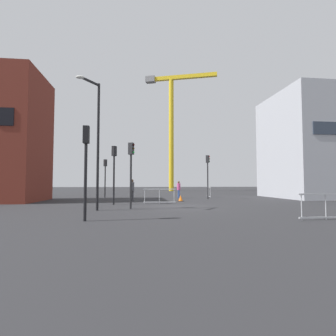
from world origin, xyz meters
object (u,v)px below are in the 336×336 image
object	(u,v)px
construction_crane	(172,116)
traffic_light_crosswalk	(131,164)
traffic_light_near	(208,170)
streetlamp_tall	(96,135)
traffic_light_corner	(114,165)
traffic_light_verge	(105,172)
traffic_cone_on_verge	(181,198)
traffic_light_median	(86,157)
pedestrian_walking	(179,188)
pedestrian_waiting	(132,189)

from	to	relation	value
construction_crane	traffic_light_crosswalk	size ratio (longest dim) A/B	5.60
construction_crane	traffic_light_near	world-z (taller)	construction_crane
streetlamp_tall	traffic_light_crosswalk	distance (m)	2.64
traffic_light_corner	traffic_light_verge	world-z (taller)	traffic_light_corner
traffic_light_near	traffic_cone_on_verge	bearing A→B (deg)	-137.49
construction_crane	traffic_light_median	distance (m)	40.38
traffic_light_median	traffic_light_corner	size ratio (longest dim) A/B	0.93
traffic_light_verge	pedestrian_walking	world-z (taller)	traffic_light_verge
traffic_light_median	traffic_cone_on_verge	world-z (taller)	traffic_light_median
construction_crane	traffic_light_verge	bearing A→B (deg)	-115.05
traffic_light_crosswalk	traffic_light_median	bearing A→B (deg)	-109.15
traffic_light_crosswalk	traffic_light_verge	world-z (taller)	traffic_light_verge
traffic_light_corner	traffic_cone_on_verge	bearing A→B (deg)	28.89
pedestrian_walking	traffic_light_crosswalk	bearing A→B (deg)	-113.56
traffic_light_corner	construction_crane	bearing A→B (deg)	74.92
traffic_light_near	traffic_light_verge	world-z (taller)	traffic_light_near
construction_crane	traffic_light_corner	xyz separation A→B (m)	(-8.05, -29.88, -11.31)
streetlamp_tall	traffic_cone_on_verge	distance (m)	9.81
pedestrian_waiting	streetlamp_tall	bearing A→B (deg)	-105.04
traffic_cone_on_verge	pedestrian_waiting	bearing A→B (deg)	177.27
streetlamp_tall	pedestrian_waiting	size ratio (longest dim) A/B	3.95
traffic_light_median	traffic_light_verge	world-z (taller)	traffic_light_verge
traffic_light_verge	traffic_cone_on_verge	bearing A→B (deg)	-42.51
traffic_light_corner	traffic_light_verge	bearing A→B (deg)	100.33
traffic_light_near	traffic_light_corner	xyz separation A→B (m)	(-8.23, -5.65, -0.02)
construction_crane	traffic_light_corner	world-z (taller)	construction_crane
traffic_light_median	pedestrian_waiting	xyz separation A→B (m)	(1.66, 10.94, -1.52)
streetlamp_tall	traffic_light_median	world-z (taller)	streetlamp_tall
traffic_light_median	traffic_light_near	bearing A→B (deg)	57.35
traffic_light_corner	traffic_light_verge	xyz separation A→B (m)	(-1.66, 9.11, -0.10)
construction_crane	traffic_cone_on_verge	world-z (taller)	construction_crane
construction_crane	pedestrian_waiting	bearing A→B (deg)	-104.31
streetlamp_tall	traffic_cone_on_verge	world-z (taller)	streetlamp_tall
streetlamp_tall	traffic_light_crosswalk	xyz separation A→B (m)	(1.92, 0.95, -1.55)
streetlamp_tall	pedestrian_waiting	bearing A→B (deg)	74.96
pedestrian_walking	pedestrian_waiting	size ratio (longest dim) A/B	0.94
traffic_light_median	traffic_light_verge	size ratio (longest dim) A/B	0.97
traffic_light_verge	pedestrian_walking	xyz separation A→B (m)	(7.35, -1.91, -1.66)
streetlamp_tall	traffic_light_near	world-z (taller)	streetlamp_tall
traffic_cone_on_verge	traffic_light_crosswalk	bearing A→B (deg)	-123.79
traffic_light_near	traffic_cone_on_verge	xyz separation A→B (m)	(-3.06, -2.81, -2.52)
streetlamp_tall	traffic_cone_on_verge	size ratio (longest dim) A/B	14.17
streetlamp_tall	pedestrian_walking	size ratio (longest dim) A/B	4.22
construction_crane	traffic_light_near	bearing A→B (deg)	-89.58
construction_crane	traffic_light_crosswalk	bearing A→B (deg)	-101.70
traffic_light_median	traffic_cone_on_verge	distance (m)	12.35
traffic_light_median	traffic_light_corner	bearing A→B (deg)	86.69
streetlamp_tall	traffic_light_median	bearing A→B (deg)	-86.75
traffic_light_crosswalk	traffic_light_corner	bearing A→B (deg)	112.31
traffic_light_crosswalk	traffic_light_verge	xyz separation A→B (m)	(-2.90, 12.12, 0.02)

